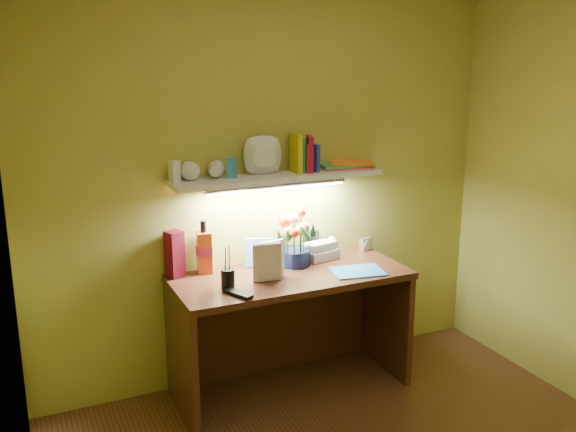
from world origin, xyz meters
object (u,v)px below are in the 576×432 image
object	(u,v)px
desk_clock	(366,244)
whisky_bottle	(204,247)
desk	(291,332)
flower_bouquet	(294,238)
telephone	(319,249)

from	to	relation	value
desk_clock	whisky_bottle	bearing A→B (deg)	167.11
desk	whisky_bottle	size ratio (longest dim) A/B	4.41
desk	flower_bouquet	world-z (taller)	flower_bouquet
desk_clock	whisky_bottle	world-z (taller)	whisky_bottle
flower_bouquet	desk	bearing A→B (deg)	-121.98
telephone	desk_clock	size ratio (longest dim) A/B	2.56
desk_clock	whisky_bottle	size ratio (longest dim) A/B	0.26
desk	telephone	size ratio (longest dim) A/B	6.57
desk	telephone	distance (m)	0.55
desk	flower_bouquet	size ratio (longest dim) A/B	4.07
telephone	whisky_bottle	bearing A→B (deg)	163.33
desk_clock	telephone	bearing A→B (deg)	173.01
flower_bouquet	desk_clock	xyz separation A→B (m)	(0.56, 0.08, -0.13)
desk	desk_clock	world-z (taller)	desk_clock
flower_bouquet	whisky_bottle	distance (m)	0.55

